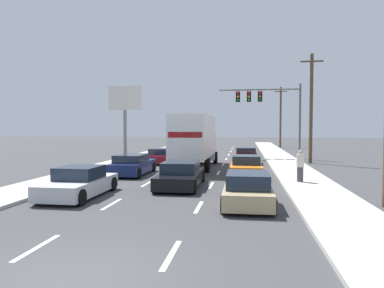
{
  "coord_description": "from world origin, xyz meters",
  "views": [
    {
      "loc": [
        3.38,
        -6.43,
        3.0
      ],
      "look_at": [
        0.58,
        12.42,
        2.07
      ],
      "focal_mm": 33.32,
      "sensor_mm": 36.0,
      "label": 1
    }
  ],
  "objects_px": {
    "car_black": "(181,175)",
    "pedestrian_near_corner": "(300,166)",
    "car_silver": "(79,183)",
    "car_orange": "(246,168)",
    "roadside_billboard": "(125,107)",
    "car_maroon": "(161,156)",
    "traffic_signal_mast": "(263,102)",
    "utility_pole_mid": "(311,107)",
    "car_navy": "(132,165)",
    "utility_pole_far": "(281,116)",
    "box_truck": "(195,138)",
    "car_tan": "(248,190)",
    "car_red": "(246,156)"
  },
  "relations": [
    {
      "from": "car_black",
      "to": "pedestrian_near_corner",
      "type": "xyz_separation_m",
      "value": [
        6.0,
        1.68,
        0.38
      ]
    },
    {
      "from": "car_maroon",
      "to": "roadside_billboard",
      "type": "bearing_deg",
      "value": 125.15
    },
    {
      "from": "car_silver",
      "to": "car_red",
      "type": "xyz_separation_m",
      "value": [
        7.13,
        15.05,
        0.03
      ]
    },
    {
      "from": "traffic_signal_mast",
      "to": "roadside_billboard",
      "type": "distance_m",
      "value": 14.71
    },
    {
      "from": "car_navy",
      "to": "traffic_signal_mast",
      "type": "relative_size",
      "value": 0.59
    },
    {
      "from": "car_black",
      "to": "traffic_signal_mast",
      "type": "bearing_deg",
      "value": 74.02
    },
    {
      "from": "box_truck",
      "to": "pedestrian_near_corner",
      "type": "relative_size",
      "value": 5.36
    },
    {
      "from": "car_orange",
      "to": "car_tan",
      "type": "relative_size",
      "value": 0.95
    },
    {
      "from": "car_navy",
      "to": "utility_pole_far",
      "type": "xyz_separation_m",
      "value": [
        12.02,
        31.58,
        3.87
      ]
    },
    {
      "from": "utility_pole_mid",
      "to": "car_orange",
      "type": "bearing_deg",
      "value": -119.94
    },
    {
      "from": "box_truck",
      "to": "roadside_billboard",
      "type": "bearing_deg",
      "value": 128.47
    },
    {
      "from": "car_maroon",
      "to": "pedestrian_near_corner",
      "type": "height_order",
      "value": "pedestrian_near_corner"
    },
    {
      "from": "car_orange",
      "to": "roadside_billboard",
      "type": "xyz_separation_m",
      "value": [
        -12.89,
        15.82,
        4.57
      ]
    },
    {
      "from": "car_silver",
      "to": "car_red",
      "type": "bearing_deg",
      "value": 64.65
    },
    {
      "from": "car_silver",
      "to": "traffic_signal_mast",
      "type": "relative_size",
      "value": 0.58
    },
    {
      "from": "utility_pole_mid",
      "to": "roadside_billboard",
      "type": "xyz_separation_m",
      "value": [
        -18.11,
        6.74,
        0.58
      ]
    },
    {
      "from": "box_truck",
      "to": "car_navy",
      "type": "bearing_deg",
      "value": -130.95
    },
    {
      "from": "car_maroon",
      "to": "car_navy",
      "type": "xyz_separation_m",
      "value": [
        -0.14,
        -7.09,
        0.04
      ]
    },
    {
      "from": "box_truck",
      "to": "car_tan",
      "type": "relative_size",
      "value": 2.08
    },
    {
      "from": "car_silver",
      "to": "car_tan",
      "type": "relative_size",
      "value": 1.03
    },
    {
      "from": "car_red",
      "to": "utility_pole_mid",
      "type": "xyz_separation_m",
      "value": [
        5.2,
        0.88,
        3.97
      ]
    },
    {
      "from": "pedestrian_near_corner",
      "to": "car_orange",
      "type": "bearing_deg",
      "value": 142.93
    },
    {
      "from": "car_tan",
      "to": "pedestrian_near_corner",
      "type": "height_order",
      "value": "pedestrian_near_corner"
    },
    {
      "from": "car_navy",
      "to": "traffic_signal_mast",
      "type": "bearing_deg",
      "value": 55.93
    },
    {
      "from": "traffic_signal_mast",
      "to": "car_navy",
      "type": "bearing_deg",
      "value": -124.07
    },
    {
      "from": "car_silver",
      "to": "car_orange",
      "type": "relative_size",
      "value": 1.08
    },
    {
      "from": "box_truck",
      "to": "utility_pole_far",
      "type": "height_order",
      "value": "utility_pole_far"
    },
    {
      "from": "car_maroon",
      "to": "pedestrian_near_corner",
      "type": "distance_m",
      "value": 13.47
    },
    {
      "from": "box_truck",
      "to": "utility_pole_far",
      "type": "relative_size",
      "value": 1.02
    },
    {
      "from": "car_silver",
      "to": "utility_pole_far",
      "type": "bearing_deg",
      "value": 72.61
    },
    {
      "from": "car_black",
      "to": "utility_pole_mid",
      "type": "height_order",
      "value": "utility_pole_mid"
    },
    {
      "from": "box_truck",
      "to": "pedestrian_near_corner",
      "type": "distance_m",
      "value": 9.0
    },
    {
      "from": "car_maroon",
      "to": "car_orange",
      "type": "bearing_deg",
      "value": -46.65
    },
    {
      "from": "car_silver",
      "to": "car_red",
      "type": "relative_size",
      "value": 0.96
    },
    {
      "from": "roadside_billboard",
      "to": "utility_pole_far",
      "type": "bearing_deg",
      "value": 41.78
    },
    {
      "from": "car_black",
      "to": "car_silver",
      "type": "bearing_deg",
      "value": -141.36
    },
    {
      "from": "car_black",
      "to": "traffic_signal_mast",
      "type": "xyz_separation_m",
      "value": [
        4.76,
        16.61,
        4.74
      ]
    },
    {
      "from": "utility_pole_mid",
      "to": "car_maroon",
      "type": "bearing_deg",
      "value": -171.68
    },
    {
      "from": "car_tan",
      "to": "pedestrian_near_corner",
      "type": "xyz_separation_m",
      "value": [
        2.74,
        5.33,
        0.38
      ]
    },
    {
      "from": "car_silver",
      "to": "utility_pole_mid",
      "type": "height_order",
      "value": "utility_pole_mid"
    },
    {
      "from": "utility_pole_mid",
      "to": "pedestrian_near_corner",
      "type": "relative_size",
      "value": 5.37
    },
    {
      "from": "utility_pole_mid",
      "to": "utility_pole_far",
      "type": "bearing_deg",
      "value": 90.59
    },
    {
      "from": "car_orange",
      "to": "traffic_signal_mast",
      "type": "height_order",
      "value": "traffic_signal_mast"
    },
    {
      "from": "car_silver",
      "to": "car_black",
      "type": "relative_size",
      "value": 0.93
    },
    {
      "from": "car_tan",
      "to": "car_black",
      "type": "bearing_deg",
      "value": 131.76
    },
    {
      "from": "utility_pole_mid",
      "to": "pedestrian_near_corner",
      "type": "xyz_separation_m",
      "value": [
        -2.46,
        -11.16,
        -3.62
      ]
    },
    {
      "from": "car_black",
      "to": "car_navy",
      "type": "bearing_deg",
      "value": 133.62
    },
    {
      "from": "utility_pole_far",
      "to": "car_silver",
      "type": "bearing_deg",
      "value": -107.39
    },
    {
      "from": "car_silver",
      "to": "box_truck",
      "type": "relative_size",
      "value": 0.49
    },
    {
      "from": "car_maroon",
      "to": "car_silver",
      "type": "height_order",
      "value": "car_silver"
    }
  ]
}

